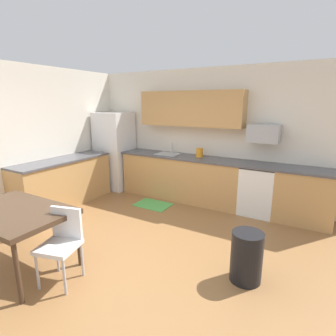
{
  "coord_description": "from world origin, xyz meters",
  "views": [
    {
      "loc": [
        2.07,
        -2.58,
        2.02
      ],
      "look_at": [
        0.0,
        1.0,
        1.0
      ],
      "focal_mm": 28.44,
      "sensor_mm": 36.0,
      "label": 1
    }
  ],
  "objects": [
    {
      "name": "countertop_left",
      "position": [
        -2.3,
        0.8,
        0.92
      ],
      "size": [
        0.64,
        2.0,
        0.04
      ],
      "primitive_type": "cube",
      "color": "#4C4C51",
      "rests_on": "cabinet_run_left"
    },
    {
      "name": "refrigerator",
      "position": [
        -2.18,
        2.22,
        0.9
      ],
      "size": [
        0.76,
        0.7,
        1.8
      ],
      "primitive_type": "cube",
      "color": "white",
      "rests_on": "ground"
    },
    {
      "name": "trash_bin",
      "position": [
        1.49,
        0.22,
        0.3
      ],
      "size": [
        0.36,
        0.36,
        0.6
      ],
      "primitive_type": "cylinder",
      "color": "black",
      "rests_on": "ground"
    },
    {
      "name": "countertop_back",
      "position": [
        0.0,
        2.3,
        0.92
      ],
      "size": [
        4.8,
        0.64,
        0.04
      ],
      "primitive_type": "cube",
      "color": "#4C4C51",
      "rests_on": "cabinet_run_back"
    },
    {
      "name": "kettle",
      "position": [
        -0.04,
        2.35,
        1.02
      ],
      "size": [
        0.14,
        0.14,
        0.2
      ],
      "primitive_type": "cylinder",
      "color": "orange",
      "rests_on": "countertop_back"
    },
    {
      "name": "microwave",
      "position": [
        1.17,
        2.4,
        1.48
      ],
      "size": [
        0.54,
        0.36,
        0.32
      ],
      "primitive_type": "cube",
      "color": "#9EA0A5"
    },
    {
      "name": "wall_left",
      "position": [
        -2.65,
        0.0,
        1.35
      ],
      "size": [
        0.1,
        5.8,
        2.7
      ],
      "primitive_type": "cube",
      "color": "silver",
      "rests_on": "ground"
    },
    {
      "name": "wall_back",
      "position": [
        0.0,
        2.65,
        1.35
      ],
      "size": [
        5.8,
        0.1,
        2.7
      ],
      "primitive_type": "cube",
      "color": "silver",
      "rests_on": "ground"
    },
    {
      "name": "ground_plane",
      "position": [
        0.0,
        0.0,
        0.0
      ],
      "size": [
        12.0,
        12.0,
        0.0
      ],
      "primitive_type": "plane",
      "color": "olive"
    },
    {
      "name": "cabinet_run_back",
      "position": [
        -0.44,
        2.3,
        0.45
      ],
      "size": [
        2.62,
        0.6,
        0.9
      ],
      "primitive_type": "cube",
      "color": "tan",
      "rests_on": "ground"
    },
    {
      "name": "sink_basin",
      "position": [
        -0.75,
        2.3,
        0.88
      ],
      "size": [
        0.48,
        0.4,
        0.14
      ],
      "primitive_type": "cube",
      "color": "#A5A8AD",
      "rests_on": "countertop_back"
    },
    {
      "name": "floor_mat",
      "position": [
        -0.73,
        1.65,
        0.01
      ],
      "size": [
        0.7,
        0.5,
        0.01
      ],
      "primitive_type": "cube",
      "color": "#4CA54C",
      "rests_on": "ground"
    },
    {
      "name": "oven_range",
      "position": [
        1.17,
        2.3,
        0.46
      ],
      "size": [
        0.6,
        0.6,
        0.91
      ],
      "color": "white",
      "rests_on": "ground"
    },
    {
      "name": "cabinet_run_left",
      "position": [
        -2.3,
        0.8,
        0.45
      ],
      "size": [
        0.6,
        2.0,
        0.9
      ],
      "primitive_type": "cube",
      "color": "tan",
      "rests_on": "ground"
    },
    {
      "name": "chair_near_table",
      "position": [
        -0.35,
        -0.81,
        0.5
      ],
      "size": [
        0.49,
        0.49,
        0.85
      ],
      "color": "white",
      "rests_on": "ground"
    },
    {
      "name": "dining_table",
      "position": [
        -1.05,
        -0.92,
        0.7
      ],
      "size": [
        1.4,
        0.9,
        0.76
      ],
      "color": "#422D1E",
      "rests_on": "ground"
    },
    {
      "name": "sink_faucet",
      "position": [
        -0.75,
        2.48,
        1.04
      ],
      "size": [
        0.02,
        0.02,
        0.24
      ],
      "primitive_type": "cylinder",
      "color": "#B2B5BA",
      "rests_on": "countertop_back"
    },
    {
      "name": "cabinet_run_back_right",
      "position": [
        1.94,
        2.3,
        0.45
      ],
      "size": [
        0.93,
        0.6,
        0.9
      ],
      "primitive_type": "cube",
      "color": "tan",
      "rests_on": "ground"
    },
    {
      "name": "upper_cabinets_back",
      "position": [
        -0.3,
        2.43,
        1.9
      ],
      "size": [
        2.2,
        0.34,
        0.7
      ],
      "primitive_type": "cube",
      "color": "tan"
    }
  ]
}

